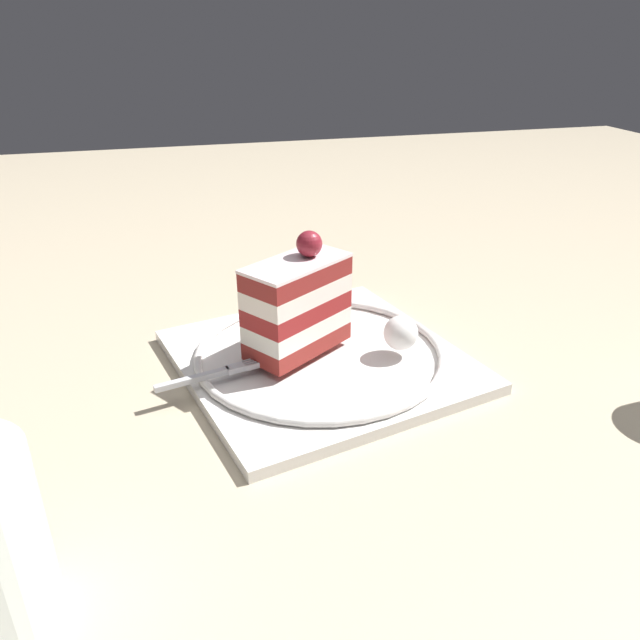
% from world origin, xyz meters
% --- Properties ---
extents(ground_plane, '(2.40, 2.40, 0.00)m').
position_xyz_m(ground_plane, '(0.00, 0.00, 0.00)').
color(ground_plane, '#C4B394').
extents(dessert_plate, '(0.30, 0.30, 0.02)m').
position_xyz_m(dessert_plate, '(0.02, -0.03, 0.01)').
color(dessert_plate, white).
rests_on(dessert_plate, ground_plane).
extents(cake_slice, '(0.11, 0.10, 0.11)m').
position_xyz_m(cake_slice, '(0.04, -0.04, 0.06)').
color(cake_slice, maroon).
rests_on(cake_slice, dessert_plate).
extents(whipped_cream_dollop, '(0.03, 0.03, 0.03)m').
position_xyz_m(whipped_cream_dollop, '(-0.05, -0.01, 0.03)').
color(whipped_cream_dollop, white).
rests_on(whipped_cream_dollop, dessert_plate).
extents(fork, '(0.11, 0.03, 0.00)m').
position_xyz_m(fork, '(0.12, -0.01, 0.02)').
color(fork, silver).
rests_on(fork, dessert_plate).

